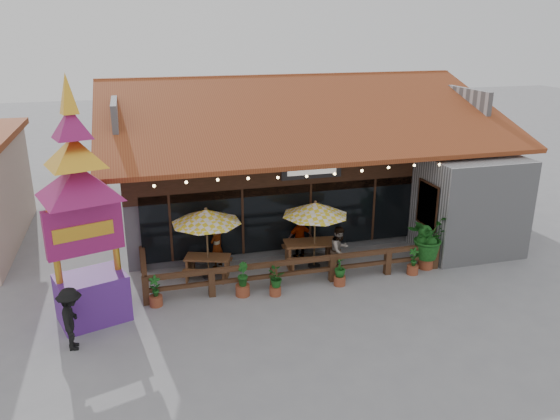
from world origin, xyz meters
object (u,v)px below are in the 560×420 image
object	(u,v)px
picnic_table_left	(208,263)
thai_sign_tower	(79,188)
umbrella_right	(315,209)
pedestrian	(72,319)
picnic_table_right	(311,249)
umbrella_left	(206,217)
tropical_plant	(428,238)

from	to	relation	value
picnic_table_left	thai_sign_tower	xyz separation A→B (m)	(-3.58, -1.96, 3.46)
umbrella_right	pedestrian	size ratio (longest dim) A/B	1.42
umbrella_right	picnic_table_right	size ratio (longest dim) A/B	1.21
umbrella_right	picnic_table_left	xyz separation A→B (m)	(-3.70, 0.23, -1.65)
picnic_table_right	thai_sign_tower	size ratio (longest dim) A/B	0.27
umbrella_left	picnic_table_left	size ratio (longest dim) A/B	1.68
picnic_table_left	tropical_plant	size ratio (longest dim) A/B	0.92
thai_sign_tower	pedestrian	size ratio (longest dim) A/B	4.34
umbrella_right	tropical_plant	bearing A→B (deg)	-17.00
picnic_table_right	thai_sign_tower	bearing A→B (deg)	-165.25
picnic_table_right	thai_sign_tower	distance (m)	8.17
picnic_table_left	picnic_table_right	xyz separation A→B (m)	(3.62, -0.06, 0.11)
umbrella_right	pedestrian	distance (m)	8.43
tropical_plant	umbrella_right	bearing A→B (deg)	163.00
picnic_table_left	picnic_table_right	bearing A→B (deg)	-1.01
picnic_table_left	pedestrian	distance (m)	5.27
umbrella_right	thai_sign_tower	distance (m)	7.70
picnic_table_left	pedestrian	world-z (taller)	pedestrian
umbrella_left	picnic_table_left	bearing A→B (deg)	94.47
umbrella_left	umbrella_right	world-z (taller)	umbrella_left
umbrella_left	picnic_table_left	xyz separation A→B (m)	(-0.01, 0.08, -1.68)
umbrella_left	picnic_table_right	world-z (taller)	umbrella_left
umbrella_left	tropical_plant	bearing A→B (deg)	-9.85
umbrella_left	tropical_plant	distance (m)	7.60
picnic_table_right	thai_sign_tower	world-z (taller)	thai_sign_tower
thai_sign_tower	picnic_table_left	bearing A→B (deg)	28.67
picnic_table_left	picnic_table_right	world-z (taller)	picnic_table_right
umbrella_left	picnic_table_left	world-z (taller)	umbrella_left
pedestrian	picnic_table_right	bearing A→B (deg)	-67.36
umbrella_left	umbrella_right	bearing A→B (deg)	-2.33
picnic_table_left	umbrella_right	bearing A→B (deg)	-3.53
picnic_table_left	thai_sign_tower	bearing A→B (deg)	-151.33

